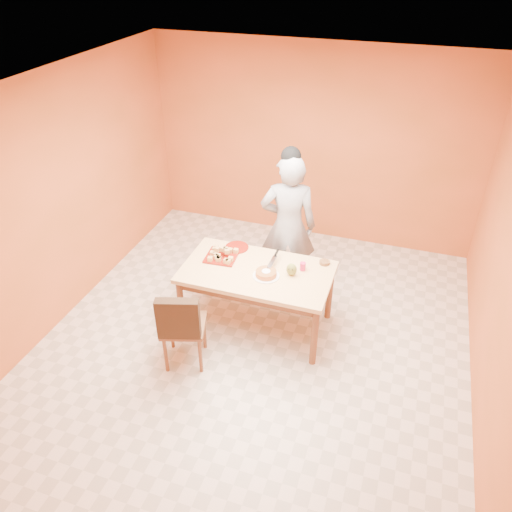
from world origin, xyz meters
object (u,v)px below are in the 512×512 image
(dining_chair, at_px, (182,325))
(egg_ornament, at_px, (292,269))
(person, at_px, (288,227))
(checker_tin, at_px, (324,262))
(sponge_cake, at_px, (266,273))
(magenta_glass, at_px, (303,266))
(pastry_platter, at_px, (222,256))
(red_dinner_plate, at_px, (237,247))
(dining_table, at_px, (257,277))

(dining_chair, relative_size, egg_ornament, 6.74)
(dining_chair, height_order, person, person)
(person, relative_size, checker_tin, 15.86)
(sponge_cake, height_order, magenta_glass, magenta_glass)
(sponge_cake, bearing_deg, checker_tin, 38.40)
(pastry_platter, height_order, red_dinner_plate, pastry_platter)
(dining_chair, relative_size, person, 0.53)
(pastry_platter, height_order, checker_tin, checker_tin)
(pastry_platter, xyz_separation_m, red_dinner_plate, (0.09, 0.23, -0.00))
(pastry_platter, distance_m, checker_tin, 1.13)
(checker_tin, bearing_deg, red_dinner_plate, 180.00)
(pastry_platter, distance_m, egg_ornament, 0.83)
(sponge_cake, xyz_separation_m, magenta_glass, (0.34, 0.23, 0.01))
(person, xyz_separation_m, checker_tin, (0.53, -0.42, -0.12))
(dining_chair, xyz_separation_m, person, (0.66, 1.55, 0.41))
(dining_table, bearing_deg, magenta_glass, 19.32)
(egg_ornament, relative_size, magenta_glass, 1.55)
(person, height_order, sponge_cake, person)
(dining_table, distance_m, sponge_cake, 0.19)
(dining_chair, xyz_separation_m, red_dinner_plate, (0.17, 1.12, 0.28))
(sponge_cake, bearing_deg, person, 89.79)
(egg_ornament, distance_m, checker_tin, 0.43)
(person, relative_size, magenta_glass, 19.85)
(dining_table, xyz_separation_m, magenta_glass, (0.46, 0.16, 0.14))
(red_dinner_plate, bearing_deg, pastry_platter, -112.03)
(egg_ornament, distance_m, magenta_glass, 0.16)
(person, relative_size, sponge_cake, 8.09)
(dining_table, distance_m, person, 0.82)
(egg_ornament, bearing_deg, checker_tin, 41.69)
(dining_table, relative_size, person, 0.89)
(sponge_cake, distance_m, checker_tin, 0.68)
(egg_ornament, bearing_deg, dining_table, 178.98)
(egg_ornament, bearing_deg, red_dinner_plate, 150.35)
(magenta_glass, bearing_deg, red_dinner_plate, 167.01)
(dining_table, bearing_deg, pastry_platter, 165.68)
(person, relative_size, egg_ornament, 12.77)
(magenta_glass, xyz_separation_m, checker_tin, (0.20, 0.19, -0.03))
(dining_chair, relative_size, magenta_glass, 10.47)
(red_dinner_plate, bearing_deg, magenta_glass, -12.99)
(pastry_platter, bearing_deg, magenta_glass, 2.86)
(sponge_cake, height_order, egg_ornament, egg_ornament)
(dining_table, distance_m, checker_tin, 0.75)
(magenta_glass, bearing_deg, checker_tin, 43.76)
(red_dinner_plate, height_order, sponge_cake, sponge_cake)
(dining_table, xyz_separation_m, dining_chair, (-0.53, -0.77, -0.17))
(dining_table, xyz_separation_m, red_dinner_plate, (-0.36, 0.35, 0.10))
(pastry_platter, height_order, sponge_cake, sponge_cake)
(dining_chair, xyz_separation_m, egg_ornament, (0.90, 0.81, 0.34))
(pastry_platter, bearing_deg, dining_chair, -95.06)
(dining_table, distance_m, dining_chair, 0.95)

